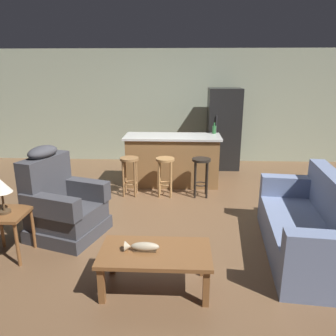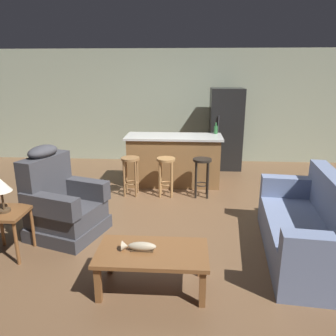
{
  "view_description": "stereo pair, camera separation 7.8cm",
  "coord_description": "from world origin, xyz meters",
  "px_view_note": "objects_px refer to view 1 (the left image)",
  "views": [
    {
      "loc": [
        0.19,
        -4.68,
        2.12
      ],
      "look_at": [
        -0.02,
        -0.1,
        0.75
      ],
      "focal_mm": 35.0,
      "sensor_mm": 36.0,
      "label": 1
    },
    {
      "loc": [
        0.27,
        -4.68,
        2.12
      ],
      "look_at": [
        -0.02,
        -0.1,
        0.75
      ],
      "focal_mm": 35.0,
      "sensor_mm": 36.0,
      "label": 2
    }
  ],
  "objects_px": {
    "fish_figurine": "(142,247)",
    "bar_stool_left": "(130,169)",
    "coffee_table": "(155,256)",
    "bottle_tall_green": "(214,129)",
    "recliner_near_lamp": "(62,205)",
    "refrigerator": "(223,129)",
    "couch": "(311,228)",
    "kitchen_island": "(173,160)",
    "bar_stool_right": "(201,170)",
    "table_lamp": "(1,187)",
    "end_table": "(7,220)",
    "bar_stool_middle": "(165,170)"
  },
  "relations": [
    {
      "from": "fish_figurine",
      "to": "bar_stool_left",
      "type": "distance_m",
      "value": 2.62
    },
    {
      "from": "coffee_table",
      "to": "bottle_tall_green",
      "type": "height_order",
      "value": "bottle_tall_green"
    },
    {
      "from": "recliner_near_lamp",
      "to": "bottle_tall_green",
      "type": "distance_m",
      "value": 3.28
    },
    {
      "from": "fish_figurine",
      "to": "refrigerator",
      "type": "distance_m",
      "value": 4.6
    },
    {
      "from": "fish_figurine",
      "to": "bar_stool_left",
      "type": "height_order",
      "value": "bar_stool_left"
    },
    {
      "from": "couch",
      "to": "refrigerator",
      "type": "distance_m",
      "value": 3.76
    },
    {
      "from": "kitchen_island",
      "to": "bar_stool_right",
      "type": "height_order",
      "value": "kitchen_island"
    },
    {
      "from": "bar_stool_right",
      "to": "kitchen_island",
      "type": "bearing_deg",
      "value": 129.21
    },
    {
      "from": "recliner_near_lamp",
      "to": "table_lamp",
      "type": "xyz_separation_m",
      "value": [
        -0.44,
        -0.58,
        0.45
      ]
    },
    {
      "from": "fish_figurine",
      "to": "table_lamp",
      "type": "distance_m",
      "value": 1.76
    },
    {
      "from": "kitchen_island",
      "to": "bar_stool_right",
      "type": "xyz_separation_m",
      "value": [
        0.51,
        -0.63,
        -0.01
      ]
    },
    {
      "from": "end_table",
      "to": "table_lamp",
      "type": "height_order",
      "value": "table_lamp"
    },
    {
      "from": "fish_figurine",
      "to": "bottle_tall_green",
      "type": "bearing_deg",
      "value": 73.95
    },
    {
      "from": "fish_figurine",
      "to": "refrigerator",
      "type": "height_order",
      "value": "refrigerator"
    },
    {
      "from": "table_lamp",
      "to": "bar_stool_left",
      "type": "height_order",
      "value": "table_lamp"
    },
    {
      "from": "recliner_near_lamp",
      "to": "bottle_tall_green",
      "type": "relative_size",
      "value": 5.63
    },
    {
      "from": "bar_stool_middle",
      "to": "coffee_table",
      "type": "bearing_deg",
      "value": -89.07
    },
    {
      "from": "coffee_table",
      "to": "bar_stool_right",
      "type": "height_order",
      "value": "bar_stool_right"
    },
    {
      "from": "kitchen_island",
      "to": "bar_stool_middle",
      "type": "relative_size",
      "value": 2.65
    },
    {
      "from": "bar_stool_left",
      "to": "bar_stool_middle",
      "type": "xyz_separation_m",
      "value": [
        0.62,
        0.0,
        0.0
      ]
    },
    {
      "from": "bottle_tall_green",
      "to": "bar_stool_left",
      "type": "bearing_deg",
      "value": -149.92
    },
    {
      "from": "end_table",
      "to": "bottle_tall_green",
      "type": "bearing_deg",
      "value": 48.11
    },
    {
      "from": "coffee_table",
      "to": "refrigerator",
      "type": "distance_m",
      "value": 4.58
    },
    {
      "from": "couch",
      "to": "kitchen_island",
      "type": "xyz_separation_m",
      "value": [
        -1.71,
        2.47,
        0.14
      ]
    },
    {
      "from": "kitchen_island",
      "to": "bar_stool_left",
      "type": "relative_size",
      "value": 2.65
    },
    {
      "from": "table_lamp",
      "to": "bar_stool_middle",
      "type": "distance_m",
      "value": 2.72
    },
    {
      "from": "end_table",
      "to": "kitchen_island",
      "type": "relative_size",
      "value": 0.31
    },
    {
      "from": "recliner_near_lamp",
      "to": "kitchen_island",
      "type": "xyz_separation_m",
      "value": [
        1.39,
        2.11,
        0.06
      ]
    },
    {
      "from": "couch",
      "to": "table_lamp",
      "type": "bearing_deg",
      "value": 9.38
    },
    {
      "from": "end_table",
      "to": "bar_stool_right",
      "type": "relative_size",
      "value": 0.82
    },
    {
      "from": "bottle_tall_green",
      "to": "coffee_table",
      "type": "bearing_deg",
      "value": -103.97
    },
    {
      "from": "end_table",
      "to": "table_lamp",
      "type": "bearing_deg",
      "value": -88.27
    },
    {
      "from": "bar_stool_middle",
      "to": "couch",
      "type": "bearing_deg",
      "value": -45.33
    },
    {
      "from": "fish_figurine",
      "to": "bar_stool_middle",
      "type": "relative_size",
      "value": 0.5
    },
    {
      "from": "end_table",
      "to": "bar_stool_left",
      "type": "relative_size",
      "value": 0.82
    },
    {
      "from": "table_lamp",
      "to": "kitchen_island",
      "type": "distance_m",
      "value": 3.28
    },
    {
      "from": "bar_stool_middle",
      "to": "bottle_tall_green",
      "type": "distance_m",
      "value": 1.38
    },
    {
      "from": "end_table",
      "to": "bottle_tall_green",
      "type": "distance_m",
      "value": 3.97
    },
    {
      "from": "kitchen_island",
      "to": "bar_stool_left",
      "type": "bearing_deg",
      "value": -139.02
    },
    {
      "from": "fish_figurine",
      "to": "bar_stool_right",
      "type": "relative_size",
      "value": 0.5
    },
    {
      "from": "fish_figurine",
      "to": "kitchen_island",
      "type": "height_order",
      "value": "kitchen_island"
    },
    {
      "from": "couch",
      "to": "table_lamp",
      "type": "height_order",
      "value": "table_lamp"
    },
    {
      "from": "coffee_table",
      "to": "bar_stool_middle",
      "type": "height_order",
      "value": "bar_stool_middle"
    },
    {
      "from": "fish_figurine",
      "to": "couch",
      "type": "height_order",
      "value": "couch"
    },
    {
      "from": "coffee_table",
      "to": "recliner_near_lamp",
      "type": "height_order",
      "value": "recliner_near_lamp"
    },
    {
      "from": "coffee_table",
      "to": "fish_figurine",
      "type": "relative_size",
      "value": 3.24
    },
    {
      "from": "coffee_table",
      "to": "fish_figurine",
      "type": "bearing_deg",
      "value": 178.9
    },
    {
      "from": "bar_stool_right",
      "to": "refrigerator",
      "type": "bearing_deg",
      "value": 72.64
    },
    {
      "from": "fish_figurine",
      "to": "bar_stool_right",
      "type": "height_order",
      "value": "bar_stool_right"
    },
    {
      "from": "fish_figurine",
      "to": "table_lamp",
      "type": "relative_size",
      "value": 0.83
    }
  ]
}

